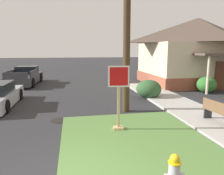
# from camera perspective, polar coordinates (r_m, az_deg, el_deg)

# --- Properties ---
(grass_corner_patch) EXTENTS (4.59, 5.85, 0.08)m
(grass_corner_patch) POSITION_cam_1_polar(r_m,az_deg,el_deg) (6.69, 6.83, -14.84)
(grass_corner_patch) COLOR #567F3D
(grass_corner_patch) RESTS_ON ground
(sidewalk_strip) EXTENTS (2.20, 14.55, 0.12)m
(sidewalk_strip) POSITION_cam_1_polar(r_m,az_deg,el_deg) (11.19, 18.40, -4.90)
(sidewalk_strip) COLOR #B2AFA8
(sidewalk_strip) RESTS_ON ground
(fire_hydrant) EXTENTS (0.38, 0.34, 0.82)m
(fire_hydrant) POSITION_cam_1_polar(r_m,az_deg,el_deg) (4.58, 16.39, -21.75)
(fire_hydrant) COLOR black
(fire_hydrant) RESTS_ON grass_corner_patch
(stop_sign) EXTENTS (0.72, 0.33, 2.25)m
(stop_sign) POSITION_cam_1_polar(r_m,az_deg,el_deg) (7.33, 1.78, -3.11)
(stop_sign) COLOR tan
(stop_sign) RESTS_ON grass_corner_patch
(manhole_cover) EXTENTS (0.70, 0.70, 0.02)m
(manhole_cover) POSITION_cam_1_polar(r_m,az_deg,el_deg) (9.03, -13.91, -8.59)
(manhole_cover) COLOR black
(manhole_cover) RESTS_ON ground
(pickup_truck_charcoal) EXTENTS (2.26, 5.38, 1.48)m
(pickup_truck_charcoal) POSITION_cam_1_polar(r_m,az_deg,el_deg) (19.17, -22.25, 2.61)
(pickup_truck_charcoal) COLOR #38383D
(pickup_truck_charcoal) RESTS_ON ground
(street_bench) EXTENTS (0.51, 1.44, 0.85)m
(street_bench) POSITION_cam_1_polar(r_m,az_deg,el_deg) (8.94, 26.75, -5.74)
(street_bench) COLOR brown
(street_bench) RESTS_ON sidewalk_strip
(corner_house) EXTENTS (8.87, 8.04, 5.50)m
(corner_house) POSITION_cam_1_polar(r_m,az_deg,el_deg) (19.66, 21.84, 9.26)
(corner_house) COLOR brown
(corner_house) RESTS_ON ground
(shrub_near_porch) EXTENTS (1.27, 1.27, 1.10)m
(shrub_near_porch) POSITION_cam_1_polar(r_m,az_deg,el_deg) (15.68, 24.12, 0.73)
(shrub_near_porch) COLOR #33732C
(shrub_near_porch) RESTS_ON ground
(shrub_by_curb) EXTENTS (1.49, 1.49, 1.10)m
(shrub_by_curb) POSITION_cam_1_polar(r_m,az_deg,el_deg) (12.82, 9.86, -0.42)
(shrub_by_curb) COLOR #325930
(shrub_by_curb) RESTS_ON ground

